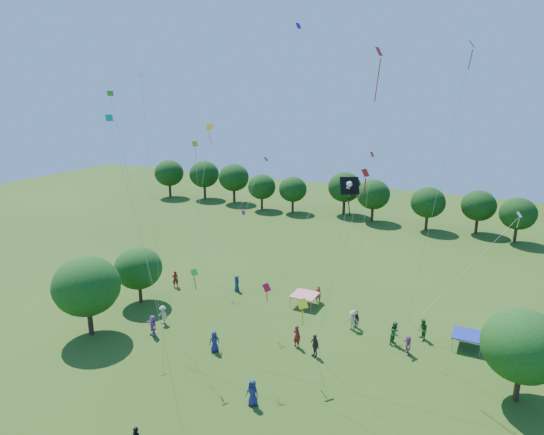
{
  "coord_description": "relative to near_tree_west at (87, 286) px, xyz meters",
  "views": [
    {
      "loc": [
        13.76,
        -13.8,
        19.39
      ],
      "look_at": [
        0.0,
        14.0,
        11.0
      ],
      "focal_mm": 32.0,
      "sensor_mm": 36.0,
      "label": 1
    }
  ],
  "objects": [
    {
      "name": "small_kite_12",
      "position": [
        25.21,
        8.4,
        12.35
      ],
      "size": [
        3.08,
        2.03,
        20.8
      ],
      "color": "blue"
    },
    {
      "name": "crowd_person_8",
      "position": [
        22.37,
        9.29,
        -3.26
      ],
      "size": [
        0.72,
        1.02,
        1.88
      ],
      "primitive_type": "imported",
      "rotation": [
        0.0,
        0.0,
        1.31
      ],
      "color": "#275C2B",
      "rests_on": "ground"
    },
    {
      "name": "crowd_person_6",
      "position": [
        16.03,
        -2.14,
        -3.32
      ],
      "size": [
        0.87,
        0.49,
        1.75
      ],
      "primitive_type": "imported",
      "rotation": [
        0.0,
        0.0,
        6.26
      ],
      "color": "navy",
      "rests_on": "ground"
    },
    {
      "name": "small_kite_6",
      "position": [
        28.65,
        16.36,
        3.39
      ],
      "size": [
        7.06,
        8.42,
        8.21
      ],
      "color": "silver"
    },
    {
      "name": "small_kite_5",
      "position": [
        5.52,
        17.0,
        5.38
      ],
      "size": [
        4.71,
        5.45,
        11.2
      ],
      "color": "#871895"
    },
    {
      "name": "small_kite_2",
      "position": [
        0.73,
        14.45,
        7.27
      ],
      "size": [
        1.57,
        1.73,
        12.84
      ],
      "color": "gold"
    },
    {
      "name": "crowd_person_3",
      "position": [
        18.73,
        10.21,
        -3.36
      ],
      "size": [
        1.14,
        0.6,
        1.67
      ],
      "primitive_type": "imported",
      "rotation": [
        0.0,
        0.0,
        3.04
      ],
      "color": "#B0A58D",
      "rests_on": "ground"
    },
    {
      "name": "crowd_person_7",
      "position": [
        0.21,
        10.81,
        -3.35
      ],
      "size": [
        0.73,
        0.74,
        1.7
      ],
      "primitive_type": "imported",
      "rotation": [
        0.0,
        0.0,
        3.95
      ],
      "color": "maroon",
      "rests_on": "ground"
    },
    {
      "name": "near_tree_east",
      "position": [
        30.89,
        5.72,
        -0.33
      ],
      "size": [
        5.04,
        5.04,
        6.15
      ],
      "color": "#422B19",
      "rests_on": "ground"
    },
    {
      "name": "small_kite_9",
      "position": [
        19.12,
        11.0,
        6.48
      ],
      "size": [
        0.58,
        2.17,
        13.24
      ],
      "color": "#FF240D"
    },
    {
      "name": "small_kite_13",
      "position": [
        4.86,
        14.9,
        1.85
      ],
      "size": [
        3.84,
        2.42,
        6.16
      ],
      "color": "#A31B89"
    },
    {
      "name": "crowd_person_13",
      "position": [
        14.24,
        13.89,
        -3.41
      ],
      "size": [
        0.7,
        0.65,
        1.59
      ],
      "primitive_type": "imported",
      "rotation": [
        0.0,
        0.0,
        3.74
      ],
      "color": "#973B1B",
      "rests_on": "ground"
    },
    {
      "name": "pirate_kite",
      "position": [
        20.5,
        1.76,
        9.31
      ],
      "size": [
        2.15,
        1.9,
        12.94
      ],
      "color": "black"
    },
    {
      "name": "small_kite_10",
      "position": [
        17.47,
        2.42,
        0.79
      ],
      "size": [
        0.8,
        2.95,
        4.34
      ],
      "color": "#A8CC12"
    },
    {
      "name": "crowd_person_1",
      "position": [
        15.7,
        5.6,
        -3.3
      ],
      "size": [
        0.76,
        0.59,
        1.79
      ],
      "primitive_type": "imported",
      "rotation": [
        0.0,
        0.0,
        2.88
      ],
      "color": "maroon",
      "rests_on": "ground"
    },
    {
      "name": "crowd_person_12",
      "position": [
        10.4,
        2.19,
        -3.37
      ],
      "size": [
        0.87,
        0.91,
        1.66
      ],
      "primitive_type": "imported",
      "rotation": [
        0.0,
        0.0,
        3.99
      ],
      "color": "navy",
      "rests_on": "ground"
    },
    {
      "name": "near_tree_west",
      "position": [
        0.0,
        0.0,
        0.0
      ],
      "size": [
        5.26,
        5.26,
        6.57
      ],
      "color": "#422B19",
      "rests_on": "ground"
    },
    {
      "name": "treeline",
      "position": [
        13.35,
        43.97,
        -0.11
      ],
      "size": [
        88.01,
        8.77,
        6.77
      ],
      "color": "#422B19",
      "rests_on": "ground"
    },
    {
      "name": "near_tree_north",
      "position": [
        -0.51,
        6.5,
        -0.82
      ],
      "size": [
        4.31,
        4.31,
        5.33
      ],
      "color": "#422B19",
      "rests_on": "ground"
    },
    {
      "name": "tent_blue",
      "position": [
        27.46,
        11.34,
        -3.16
      ],
      "size": [
        2.2,
        2.2,
        1.1
      ],
      "color": "#182B9C",
      "rests_on": "ground"
    },
    {
      "name": "small_kite_0",
      "position": [
        12.81,
        6.31,
        -0.39
      ],
      "size": [
        2.11,
        1.59,
        3.02
      ],
      "color": "red"
    },
    {
      "name": "small_kite_1",
      "position": [
        9.16,
        3.22,
        8.52
      ],
      "size": [
        0.53,
        4.59,
        15.48
      ],
      "color": "orange"
    },
    {
      "name": "red_high_kite",
      "position": [
        18.73,
        8.21,
        13.49
      ],
      "size": [
        6.47,
        8.0,
        20.74
      ],
      "color": "red"
    },
    {
      "name": "tent_red_stripe",
      "position": [
        13.42,
        12.64,
        -3.16
      ],
      "size": [
        2.2,
        2.2,
        1.1
      ],
      "color": "red",
      "rests_on": "ground"
    },
    {
      "name": "crowd_person_0",
      "position": [
        6.21,
        12.67,
        -3.41
      ],
      "size": [
        0.76,
        0.89,
        1.58
      ],
      "primitive_type": "imported",
      "rotation": [
        0.0,
        0.0,
        2.11
      ],
      "color": "navy",
      "rests_on": "ground"
    },
    {
      "name": "crowd_person_4",
      "position": [
        17.43,
        4.92,
        -3.31
      ],
      "size": [
        1.12,
        1.0,
        1.78
      ],
      "primitive_type": "imported",
      "rotation": [
        0.0,
        0.0,
        5.66
      ],
      "color": "#39362E",
      "rests_on": "ground"
    },
    {
      "name": "small_kite_11",
      "position": [
        4.63,
        0.61,
        9.08
      ],
      "size": [
        2.73,
        0.97,
        17.83
      ],
      "color": "#2F9A1C"
    },
    {
      "name": "crowd_person_10",
      "position": [
        18.87,
        10.62,
        -3.44
      ],
      "size": [
        0.94,
        0.88,
        1.51
      ],
      "primitive_type": "imported",
      "rotation": [
        0.0,
        0.0,
        5.58
      ],
      "color": "#403A33",
      "rests_on": "ground"
    },
    {
      "name": "crowd_person_9",
      "position": [
        4.03,
        4.08,
        -3.41
      ],
      "size": [
        1.13,
        0.75,
        1.59
      ],
      "primitive_type": "imported",
      "rotation": [
        0.0,
        0.0,
        5.98
      ],
      "color": "beige",
      "rests_on": "ground"
    },
    {
      "name": "crowd_person_11",
      "position": [
        23.56,
        8.28,
        -3.45
      ],
      "size": [
        1.07,
        1.48,
        1.5
      ],
      "primitive_type": "imported",
      "rotation": [
        0.0,
        0.0,
        5.18
      ],
      "color": "#9F5C83",
      "rests_on": "ground"
    },
    {
      "name": "small_kite_8",
      "position": [
        20.71,
        1.87,
        7.33
      ],
      "size": [
        4.37,
        4.15,
        13.66
      ],
      "color": "red"
    },
    {
      "name": "crowd_person_2",
      "position": [
        24.18,
        10.97,
        -3.33
      ],
      "size": [
        0.85,
        0.97,
        1.73
      ],
      "primitive_type": "imported",
      "rotation": [
        0.0,
        0.0,
        5.29
      ],
      "color": "#275926",
      "rests_on": "ground"
    },
    {
      "name": "crowd_person_5",
      "position": [
        4.6,
        2.1,
        -3.34
      ],
      "size": [
        1.69,
        1.29,
        1.73
      ],
      "primitive_type": "imported",
      "rotation": [
        0.0,
        0.0,
        5.77
      ],
      "color": "#9E5FA3",
      "rests_on": "ground"
    },
    {
      "name": "small_kite_7",
      "position": [
        1.0,
        3.81,
        9.29
      ],
      "size": [
        3.8,
        0.62,
        15.99
      ],
      "color": "#0BB083"
    },
    {
      "name": "small_kite_3",
      "position": [
        10.47,
        -0.28,
        2.15
      ],
      "size": [
        1.88,
        0.82,
        6.23
      ],
      "color": "#1A8918"
    },
    {
      "name": "small_kite_14",
      "position": [
        3.03,
        4.71,
        10.49
      ],
      "size": [
        1.68,
        1.28,
        19.19
      ],
      "color": "silver"
    },
    {
      "name": "small_kite_4",
      "position": [
        9.17,
        15.46,
        13.78
      ],
      "size": [
        4.26,
        7.58,
        23.63
      ],
      "color": "#1316C7"
    }
  ]
}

